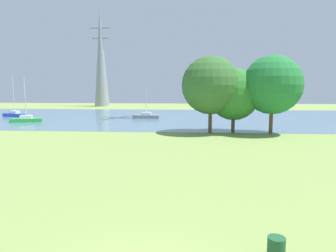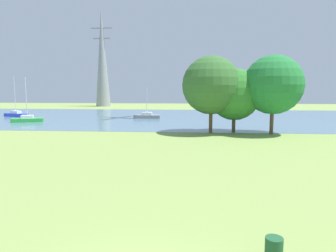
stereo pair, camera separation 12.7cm
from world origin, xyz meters
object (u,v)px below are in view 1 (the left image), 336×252
at_px(sailboat_green, 26,119).
at_px(tree_east_near, 211,85).
at_px(litter_bin, 276,249).
at_px(sailboat_gray, 146,116).
at_px(tree_west_near, 234,94).
at_px(electricity_pylon, 101,58).
at_px(sailboat_blue, 15,114).
at_px(tree_east_far, 273,85).

relative_size(sailboat_green, tree_east_near, 0.77).
xyz_separation_m(litter_bin, sailboat_gray, (-10.85, 45.30, 0.05)).
distance_m(sailboat_green, tree_west_near, 33.47).
bearing_deg(sailboat_green, electricity_pylon, 90.60).
height_order(sailboat_blue, tree_west_near, tree_west_near).
bearing_deg(tree_west_near, litter_bin, -95.13).
bearing_deg(tree_west_near, electricity_pylon, 121.47).
xyz_separation_m(sailboat_gray, tree_west_near, (13.43, -16.54, 4.27)).
relative_size(litter_bin, sailboat_gray, 0.14).
xyz_separation_m(tree_west_near, tree_east_far, (4.34, -1.13, 1.17)).
xyz_separation_m(litter_bin, tree_east_near, (-0.33, 27.98, 5.44)).
bearing_deg(tree_east_far, litter_bin, -104.07).
distance_m(sailboat_green, electricity_pylon, 46.32).
bearing_deg(sailboat_gray, sailboat_green, -157.62).
relative_size(sailboat_blue, electricity_pylon, 0.27).
relative_size(sailboat_blue, tree_east_near, 0.83).
relative_size(tree_east_near, electricity_pylon, 0.32).
height_order(litter_bin, sailboat_green, sailboat_green).
xyz_separation_m(litter_bin, tree_west_near, (2.58, 28.75, 4.32)).
bearing_deg(electricity_pylon, sailboat_gray, -62.46).
relative_size(sailboat_green, tree_west_near, 0.91).
bearing_deg(tree_east_near, tree_west_near, 14.89).
bearing_deg(sailboat_blue, sailboat_gray, -3.39).
distance_m(litter_bin, tree_east_near, 28.51).
xyz_separation_m(sailboat_green, sailboat_blue, (-7.50, 9.18, 0.01)).
bearing_deg(sailboat_gray, litter_bin, -76.53).
bearing_deg(litter_bin, tree_east_near, 90.67).
height_order(sailboat_green, sailboat_blue, sailboat_blue).
xyz_separation_m(sailboat_green, tree_west_near, (31.98, -8.90, 4.25)).
relative_size(sailboat_green, electricity_pylon, 0.25).
xyz_separation_m(sailboat_blue, tree_east_near, (36.58, -18.86, 5.37)).
bearing_deg(litter_bin, sailboat_green, 127.98).
relative_size(litter_bin, electricity_pylon, 0.03).
xyz_separation_m(sailboat_gray, tree_east_far, (17.78, -17.68, 5.44)).
bearing_deg(sailboat_gray, tree_west_near, -50.93).
distance_m(sailboat_blue, tree_east_near, 41.51).
distance_m(sailboat_green, sailboat_blue, 11.86).
relative_size(litter_bin, tree_east_far, 0.09).
bearing_deg(sailboat_gray, tree_east_near, -58.71).
height_order(sailboat_blue, tree_east_far, tree_east_far).
relative_size(tree_west_near, tree_east_far, 0.84).
height_order(sailboat_green, electricity_pylon, electricity_pylon).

